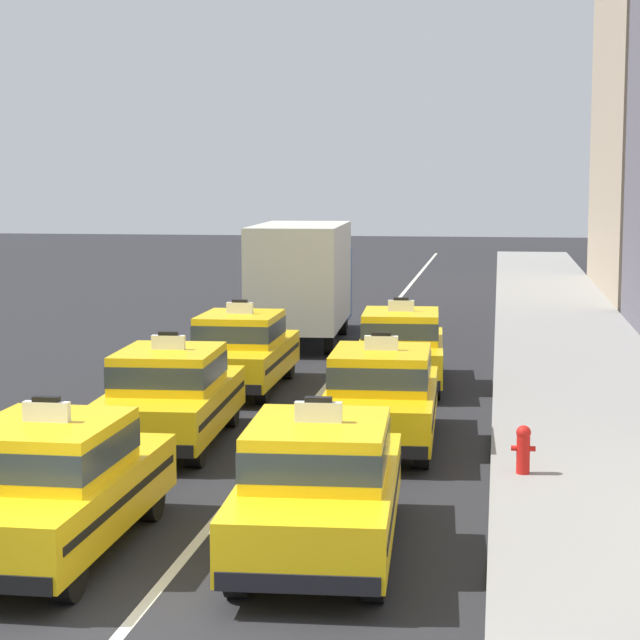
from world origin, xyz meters
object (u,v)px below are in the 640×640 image
at_px(taxi_right_third, 401,347).
at_px(fire_hydrant, 523,447).
at_px(taxi_left_nearest, 52,484).
at_px(taxi_left_second, 170,394).
at_px(taxi_right_second, 381,395).
at_px(box_truck_left_fourth, 304,277).
at_px(taxi_left_third, 241,350).
at_px(taxi_right_nearest, 319,484).

bearing_deg(taxi_right_third, fire_hydrant, -72.63).
height_order(taxi_left_nearest, taxi_left_second, same).
xyz_separation_m(taxi_left_nearest, taxi_right_second, (3.34, 6.39, 0.00)).
relative_size(taxi_left_second, taxi_right_second, 1.01).
relative_size(box_truck_left_fourth, taxi_right_third, 1.52).
height_order(taxi_left_third, fire_hydrant, taxi_left_third).
height_order(taxi_left_third, taxi_right_third, same).
distance_m(box_truck_left_fourth, taxi_right_second, 12.95).
bearing_deg(taxi_left_third, taxi_right_nearest, -72.86).
height_order(taxi_left_second, box_truck_left_fourth, box_truck_left_fourth).
relative_size(box_truck_left_fourth, fire_hydrant, 9.66).
height_order(taxi_right_nearest, taxi_right_third, same).
bearing_deg(taxi_left_third, taxi_left_nearest, -89.29).
distance_m(taxi_left_second, taxi_right_second, 3.57).
distance_m(taxi_left_third, fire_hydrant, 9.07).
xyz_separation_m(taxi_left_second, taxi_right_third, (3.39, 6.24, 0.00)).
bearing_deg(taxi_left_third, taxi_right_third, 15.88).
relative_size(taxi_right_third, fire_hydrant, 6.36).
bearing_deg(taxi_left_second, fire_hydrant, -15.89).
relative_size(taxi_left_third, taxi_right_nearest, 0.99).
xyz_separation_m(taxi_left_second, taxi_right_nearest, (3.38, -5.47, 0.00)).
height_order(taxi_left_second, taxi_left_third, same).
distance_m(taxi_left_nearest, taxi_left_second, 5.93).
bearing_deg(taxi_right_third, taxi_left_second, -118.54).
bearing_deg(taxi_right_nearest, box_truck_left_fourth, 99.93).
bearing_deg(taxi_left_second, taxi_left_nearest, -88.05).
distance_m(taxi_left_second, taxi_right_nearest, 6.43).
distance_m(taxi_left_second, taxi_left_third, 5.29).
height_order(taxi_left_third, taxi_right_nearest, same).
bearing_deg(fire_hydrant, taxi_right_third, 107.37).
xyz_separation_m(taxi_left_third, box_truck_left_fourth, (0.09, 7.65, 0.90)).
bearing_deg(box_truck_left_fourth, taxi_right_nearest, -80.07).
bearing_deg(taxi_left_second, box_truck_left_fourth, 89.31).
bearing_deg(taxi_left_third, fire_hydrant, -50.17).
height_order(taxi_left_second, taxi_right_second, same).
bearing_deg(taxi_right_second, box_truck_left_fourth, 105.17).
bearing_deg(taxi_right_nearest, taxi_right_second, 88.46).
xyz_separation_m(taxi_left_third, fire_hydrant, (5.81, -6.96, -0.33)).
distance_m(taxi_left_nearest, box_truck_left_fourth, 18.88).
distance_m(taxi_left_second, box_truck_left_fourth, 12.97).
distance_m(taxi_right_second, fire_hydrant, 3.18).
bearing_deg(taxi_left_second, taxi_right_nearest, -58.27).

